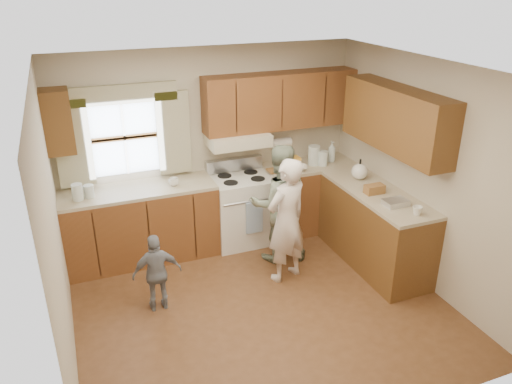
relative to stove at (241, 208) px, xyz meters
name	(u,v)px	position (x,y,z in m)	size (l,w,h in m)	color
room	(261,199)	(-0.30, -1.44, 0.78)	(3.80, 3.80, 3.80)	#523119
kitchen_fixtures	(275,189)	(0.31, -0.36, 0.37)	(3.80, 2.25, 2.15)	#4B2610
stove	(241,208)	(0.00, 0.00, 0.00)	(0.76, 0.67, 1.07)	silver
woman_left	(287,221)	(0.17, -1.03, 0.27)	(0.54, 0.35, 1.47)	beige
woman_right	(279,203)	(0.27, -0.59, 0.27)	(0.72, 0.56, 1.48)	#213A27
child	(157,273)	(-1.32, -1.08, -0.03)	(0.51, 0.21, 0.87)	gray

